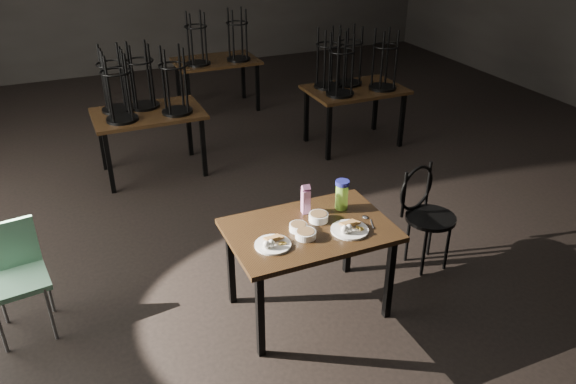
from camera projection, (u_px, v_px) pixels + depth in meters
name	position (u px, v px, depth m)	size (l,w,h in m)	color
main_table	(310.00, 237.00, 4.14)	(1.20, 0.80, 0.75)	black
plate_left	(273.00, 243.00, 3.88)	(0.26, 0.26, 0.08)	white
plate_right	(350.00, 228.00, 4.05)	(0.27, 0.27, 0.09)	white
bowl_near	(298.00, 227.00, 4.06)	(0.13, 0.13, 0.05)	white
bowl_far	(319.00, 217.00, 4.18)	(0.15, 0.15, 0.06)	white
bowl_big	(306.00, 234.00, 3.97)	(0.15, 0.15, 0.05)	white
juice_carton	(306.00, 200.00, 4.25)	(0.07, 0.07, 0.24)	#961B73
water_bottle	(342.00, 194.00, 4.30)	(0.14, 0.14, 0.24)	#8ACF3D
spoon	(366.00, 218.00, 4.21)	(0.06, 0.20, 0.01)	silver
bentwood_chair	(425.00, 209.00, 4.77)	(0.46, 0.46, 0.90)	black
school_chair	(15.00, 270.00, 4.04)	(0.45, 0.45, 0.86)	#79BD95
bg_table_left	(144.00, 108.00, 6.23)	(1.20, 0.80, 1.48)	black
bg_table_right	(353.00, 84.00, 6.98)	(1.20, 0.80, 1.48)	black
bg_table_far	(216.00, 60.00, 8.16)	(1.20, 0.80, 1.48)	black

